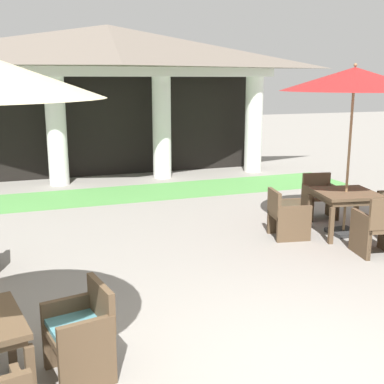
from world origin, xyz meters
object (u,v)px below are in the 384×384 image
(patio_chair_near_foreground_east, at_px, (81,333))
(patio_chair_mid_right_west, at_px, (287,215))
(patio_umbrella_mid_right, at_px, (354,80))
(patio_table_mid_right, at_px, (346,197))
(patio_chair_mid_right_south, at_px, (377,228))
(patio_chair_mid_right_north, at_px, (320,197))

(patio_chair_near_foreground_east, height_order, patio_chair_mid_right_west, patio_chair_near_foreground_east)
(patio_chair_near_foreground_east, bearing_deg, patio_chair_mid_right_west, -63.72)
(patio_umbrella_mid_right, bearing_deg, patio_chair_mid_right_west, 170.00)
(patio_table_mid_right, bearing_deg, patio_chair_mid_right_south, -100.00)
(patio_chair_mid_right_north, height_order, patio_chair_mid_right_south, patio_chair_mid_right_south)
(patio_chair_mid_right_north, relative_size, patio_chair_mid_right_south, 0.90)
(patio_umbrella_mid_right, relative_size, patio_chair_mid_right_south, 3.06)
(patio_umbrella_mid_right, bearing_deg, patio_chair_near_foreground_east, -150.73)
(patio_chair_mid_right_south, bearing_deg, patio_chair_near_foreground_east, -150.22)
(patio_table_mid_right, distance_m, patio_chair_mid_right_south, 1.07)
(patio_chair_near_foreground_east, height_order, patio_chair_mid_right_north, patio_chair_near_foreground_east)
(patio_chair_mid_right_west, bearing_deg, patio_chair_near_foreground_east, -42.73)
(patio_chair_mid_right_west, height_order, patio_chair_mid_right_south, patio_chair_mid_right_south)
(patio_chair_near_foreground_east, distance_m, patio_chair_mid_right_west, 4.73)
(patio_chair_mid_right_south, bearing_deg, patio_table_mid_right, 90.00)
(patio_chair_near_foreground_east, distance_m, patio_umbrella_mid_right, 5.91)
(patio_table_mid_right, bearing_deg, patio_chair_mid_right_north, 80.00)
(patio_chair_near_foreground_east, xyz_separation_m, patio_chair_mid_right_north, (4.97, 3.70, -0.00))
(patio_umbrella_mid_right, xyz_separation_m, patio_chair_mid_right_north, (0.18, 1.02, -2.19))
(patio_table_mid_right, height_order, patio_chair_mid_right_north, patio_chair_mid_right_north)
(patio_chair_mid_right_west, bearing_deg, patio_table_mid_right, 90.00)
(patio_umbrella_mid_right, height_order, patio_chair_mid_right_south, patio_umbrella_mid_right)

